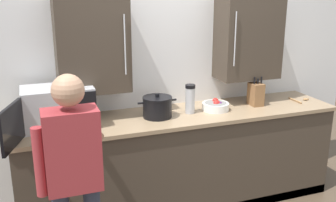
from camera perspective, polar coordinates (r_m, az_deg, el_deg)
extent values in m
cube|color=white|center=(3.82, -0.04, 6.02)|extent=(4.18, 0.10, 2.73)
cube|color=#3D3328|center=(3.39, -11.03, 8.24)|extent=(0.61, 0.32, 0.83)
cylinder|color=#B7BABF|center=(3.27, -6.29, 8.13)|extent=(0.01, 0.01, 0.50)
cube|color=#3D3328|center=(3.92, 11.64, 9.29)|extent=(0.61, 0.32, 0.83)
cylinder|color=#B7BABF|center=(3.65, 9.78, 8.87)|extent=(0.01, 0.01, 0.50)
cube|color=#3D3328|center=(3.77, 1.91, -8.81)|extent=(2.96, 0.62, 0.89)
cube|color=#937A5B|center=(3.60, 1.98, -2.11)|extent=(3.00, 0.66, 0.03)
cube|color=#B7BABF|center=(3.35, -15.70, -0.81)|extent=(0.57, 0.35, 0.34)
cube|color=beige|center=(3.34, -17.05, -0.99)|extent=(0.37, 0.30, 0.27)
cube|color=black|center=(3.20, -11.77, -1.36)|extent=(0.16, 0.01, 0.31)
cube|color=black|center=(3.00, -21.79, -3.45)|extent=(0.15, 0.40, 0.31)
cylinder|color=black|center=(3.47, -1.56, -1.01)|extent=(0.26, 0.26, 0.17)
cylinder|color=black|center=(3.45, -1.57, 0.47)|extent=(0.26, 0.26, 0.02)
cylinder|color=black|center=(3.44, -1.58, 0.84)|extent=(0.04, 0.04, 0.03)
cylinder|color=black|center=(3.41, -4.03, -0.32)|extent=(0.05, 0.02, 0.02)
cylinder|color=black|center=(3.51, 0.82, 0.18)|extent=(0.05, 0.02, 0.02)
cylinder|color=white|center=(3.71, 6.94, -0.80)|extent=(0.25, 0.25, 0.07)
cylinder|color=slate|center=(3.70, 6.95, -0.58)|extent=(0.21, 0.21, 0.05)
sphere|color=#511E5B|center=(3.71, 7.20, -0.32)|extent=(0.04, 0.04, 0.04)
sphere|color=red|center=(3.68, 7.03, -0.37)|extent=(0.06, 0.06, 0.06)
sphere|color=red|center=(3.69, 7.17, -0.32)|extent=(0.06, 0.06, 0.06)
sphere|color=#511E5B|center=(3.70, 7.62, -0.38)|extent=(0.04, 0.04, 0.04)
sphere|color=red|center=(3.76, 6.92, 0.00)|extent=(0.06, 0.06, 0.06)
cylinder|color=#B7BABF|center=(3.58, 3.24, 0.07)|extent=(0.09, 0.09, 0.24)
cylinder|color=black|center=(3.54, 3.27, 2.16)|extent=(0.09, 0.09, 0.03)
cube|color=brown|center=(3.91, 12.68, 0.97)|extent=(0.11, 0.15, 0.22)
cylinder|color=black|center=(3.84, 12.51, 2.92)|extent=(0.02, 0.02, 0.07)
cylinder|color=black|center=(3.86, 12.98, 2.84)|extent=(0.02, 0.02, 0.05)
cylinder|color=black|center=(3.88, 13.47, 2.99)|extent=(0.02, 0.02, 0.07)
cylinder|color=#A37547|center=(4.17, 18.05, 0.09)|extent=(0.02, 0.20, 0.01)
ellipsoid|color=#A37547|center=(4.25, 19.47, 0.27)|extent=(0.06, 0.04, 0.02)
cube|color=maroon|center=(2.52, -13.78, -6.96)|extent=(0.34, 0.20, 0.53)
sphere|color=tan|center=(2.40, -14.40, 1.49)|extent=(0.20, 0.20, 0.20)
cylinder|color=tan|center=(2.74, -12.66, -2.04)|extent=(0.22, 0.58, 0.21)
cylinder|color=maroon|center=(2.53, -18.23, -8.47)|extent=(0.07, 0.07, 0.45)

